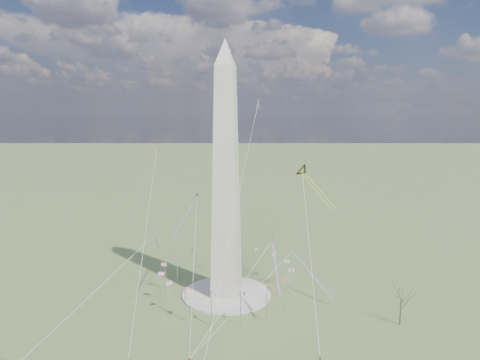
% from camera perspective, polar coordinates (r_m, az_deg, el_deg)
% --- Properties ---
extents(ground, '(2000.00, 2000.00, 0.00)m').
position_cam_1_polar(ground, '(180.29, -1.81, -15.07)').
color(ground, '#495B2D').
rests_on(ground, ground).
extents(plaza, '(36.00, 36.00, 0.80)m').
position_cam_1_polar(plaza, '(180.13, -1.81, -14.95)').
color(plaza, beige).
rests_on(plaza, ground).
extents(washington_monument, '(15.56, 15.56, 100.00)m').
position_cam_1_polar(washington_monument, '(166.47, -1.89, 0.16)').
color(washington_monument, beige).
rests_on(washington_monument, plaza).
extents(flagpole_ring, '(54.40, 54.40, 13.00)m').
position_cam_1_polar(flagpole_ring, '(177.43, -1.82, -12.93)').
color(flagpole_ring, white).
rests_on(flagpole_ring, ground).
extents(tree_near, '(8.46, 8.46, 14.80)m').
position_cam_1_polar(tree_near, '(163.35, 20.72, -14.31)').
color(tree_near, '#443B29').
rests_on(tree_near, ground).
extents(person_east, '(0.68, 0.53, 1.66)m').
position_cam_1_polar(person_east, '(140.54, 10.62, -22.37)').
color(person_east, gray).
rests_on(person_east, ground).
extents(kite_delta_black, '(16.74, 16.29, 15.67)m').
position_cam_1_polar(kite_delta_black, '(171.54, 8.54, 0.95)').
color(kite_delta_black, black).
rests_on(kite_delta_black, ground).
extents(kite_diamond_purple, '(1.63, 2.76, 8.75)m').
position_cam_1_polar(kite_diamond_purple, '(187.89, -11.09, -7.29)').
color(kite_diamond_purple, navy).
rests_on(kite_diamond_purple, ground).
extents(kite_streamer_left, '(5.97, 20.51, 14.28)m').
position_cam_1_polar(kite_streamer_left, '(159.60, 4.67, -10.47)').
color(kite_streamer_left, red).
rests_on(kite_streamer_left, ground).
extents(kite_streamer_mid, '(5.40, 18.67, 12.99)m').
position_cam_1_polar(kite_streamer_mid, '(168.61, -6.81, -3.90)').
color(kite_streamer_mid, red).
rests_on(kite_streamer_mid, ground).
extents(kite_streamer_right, '(17.02, 15.91, 15.11)m').
position_cam_1_polar(kite_streamer_right, '(178.98, 8.85, -11.39)').
color(kite_streamer_right, red).
rests_on(kite_streamer_right, ground).
extents(kite_small_red, '(1.26, 2.01, 4.87)m').
position_cam_1_polar(kite_small_red, '(207.39, -10.92, 4.65)').
color(kite_small_red, red).
rests_on(kite_small_red, ground).
extents(kite_small_white, '(1.38, 2.18, 4.87)m').
position_cam_1_polar(kite_small_white, '(208.34, 2.50, 10.50)').
color(kite_small_white, white).
rests_on(kite_small_white, ground).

